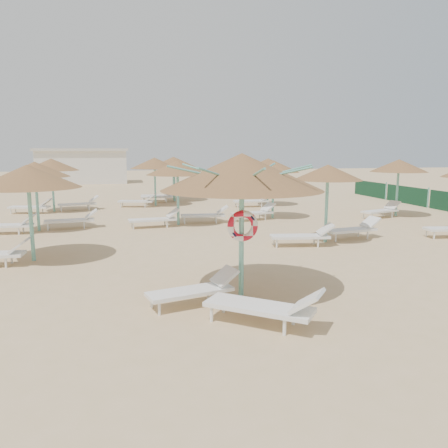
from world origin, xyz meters
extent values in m
plane|color=tan|center=(0.00, 0.00, 0.00)|extent=(120.00, 120.00, 0.00)
cylinder|color=#6AB9A9|center=(0.34, 0.21, 1.28)|extent=(0.11, 0.11, 2.55)
cone|color=olive|center=(0.34, 0.21, 2.67)|extent=(3.40, 3.40, 0.77)
cylinder|color=#6AB9A9|center=(0.34, 0.21, 2.40)|extent=(0.20, 0.20, 0.12)
cylinder|color=#6AB9A9|center=(1.12, 0.21, 2.62)|extent=(1.54, 0.04, 0.39)
cylinder|color=#6AB9A9|center=(0.89, 0.76, 2.62)|extent=(1.12, 1.12, 0.39)
cylinder|color=#6AB9A9|center=(0.34, 0.99, 2.62)|extent=(0.04, 1.54, 0.39)
cylinder|color=#6AB9A9|center=(-0.21, 0.76, 2.62)|extent=(1.12, 1.12, 0.39)
cylinder|color=#6AB9A9|center=(-0.44, 0.21, 2.62)|extent=(1.54, 0.04, 0.39)
cylinder|color=#6AB9A9|center=(-0.21, -0.35, 2.62)|extent=(1.12, 1.12, 0.39)
cylinder|color=#6AB9A9|center=(0.34, -0.58, 2.62)|extent=(0.04, 1.54, 0.39)
cylinder|color=#6AB9A9|center=(0.89, -0.35, 2.62)|extent=(1.12, 1.12, 0.39)
torus|color=red|center=(0.34, 0.11, 1.54)|extent=(0.67, 0.15, 0.67)
cylinder|color=white|center=(-1.49, -0.62, 0.13)|extent=(0.06, 0.06, 0.26)
cylinder|color=white|center=(-1.60, -0.17, 0.13)|extent=(0.06, 0.06, 0.26)
cylinder|color=white|center=(-0.29, -0.30, 0.13)|extent=(0.06, 0.06, 0.26)
cylinder|color=white|center=(-0.40, 0.14, 0.13)|extent=(0.06, 0.06, 0.26)
cube|color=white|center=(-0.83, -0.21, 0.29)|extent=(1.83, 0.99, 0.07)
cube|color=white|center=(-0.08, -0.01, 0.51)|extent=(0.57, 0.65, 0.33)
cylinder|color=white|center=(-0.57, -1.14, 0.14)|extent=(0.06, 0.06, 0.29)
cylinder|color=white|center=(-0.26, -0.73, 0.14)|extent=(0.06, 0.06, 0.29)
cylinder|color=white|center=(0.52, -1.99, 0.14)|extent=(0.06, 0.06, 0.29)
cylinder|color=white|center=(0.84, -1.59, 0.14)|extent=(0.06, 0.06, 0.29)
cube|color=white|center=(0.23, -1.44, 0.33)|extent=(1.94, 1.71, 0.08)
cube|color=white|center=(0.92, -1.98, 0.58)|extent=(0.77, 0.80, 0.38)
cylinder|color=#6AB9A9|center=(-4.67, 4.36, 1.15)|extent=(0.11, 0.11, 2.30)
cone|color=olive|center=(-4.67, 4.36, 2.40)|extent=(2.86, 2.86, 0.64)
cylinder|color=#6AB9A9|center=(-4.67, 4.36, 2.15)|extent=(0.20, 0.20, 0.12)
cylinder|color=white|center=(-5.23, 3.68, 0.14)|extent=(0.06, 0.06, 0.28)
cylinder|color=white|center=(-5.21, 4.18, 0.14)|extent=(0.06, 0.06, 0.28)
cube|color=white|center=(-4.92, 3.91, 0.56)|extent=(0.52, 0.62, 0.36)
cylinder|color=#6AB9A9|center=(-5.41, 9.27, 1.15)|extent=(0.11, 0.11, 2.30)
cone|color=olive|center=(-5.41, 9.27, 2.39)|extent=(2.57, 2.57, 0.58)
cylinder|color=#6AB9A9|center=(-5.41, 9.27, 2.15)|extent=(0.20, 0.20, 0.12)
cylinder|color=white|center=(-5.99, 8.57, 0.14)|extent=(0.06, 0.06, 0.28)
cylinder|color=white|center=(-5.94, 9.07, 0.14)|extent=(0.06, 0.06, 0.28)
cube|color=white|center=(-6.51, 8.87, 0.32)|extent=(1.95, 0.79, 0.08)
cube|color=white|center=(-5.66, 8.79, 0.56)|extent=(0.54, 0.64, 0.36)
cylinder|color=white|center=(-5.08, 9.24, 0.14)|extent=(0.06, 0.06, 0.28)
cylinder|color=white|center=(-5.13, 9.74, 0.14)|extent=(0.06, 0.06, 0.28)
cylinder|color=white|center=(-3.74, 9.37, 0.14)|extent=(0.06, 0.06, 0.28)
cylinder|color=white|center=(-3.79, 9.87, 0.14)|extent=(0.06, 0.06, 0.28)
cube|color=white|center=(-4.31, 9.57, 0.32)|extent=(1.95, 0.79, 0.08)
cube|color=white|center=(-3.46, 9.65, 0.56)|extent=(0.54, 0.64, 0.36)
cylinder|color=#6AB9A9|center=(-5.68, 14.80, 1.15)|extent=(0.11, 0.11, 2.30)
cone|color=olive|center=(-5.68, 14.80, 2.39)|extent=(2.68, 2.68, 0.60)
cylinder|color=#6AB9A9|center=(-5.68, 14.80, 2.15)|extent=(0.20, 0.20, 0.12)
cylinder|color=white|center=(-7.62, 14.31, 0.14)|extent=(0.06, 0.06, 0.28)
cylinder|color=white|center=(-7.52, 14.80, 0.14)|extent=(0.06, 0.06, 0.28)
cylinder|color=white|center=(-6.29, 14.05, 0.14)|extent=(0.06, 0.06, 0.28)
cylinder|color=white|center=(-6.19, 14.54, 0.14)|extent=(0.06, 0.06, 0.28)
cube|color=white|center=(-6.78, 14.40, 0.32)|extent=(1.98, 0.98, 0.08)
cube|color=white|center=(-5.95, 14.23, 0.56)|extent=(0.59, 0.68, 0.36)
cylinder|color=white|center=(-5.32, 14.70, 0.14)|extent=(0.06, 0.06, 0.28)
cylinder|color=white|center=(-5.42, 15.19, 0.14)|extent=(0.06, 0.06, 0.28)
cylinder|color=white|center=(-3.99, 14.97, 0.14)|extent=(0.06, 0.06, 0.28)
cylinder|color=white|center=(-4.09, 15.46, 0.14)|extent=(0.06, 0.06, 0.28)
cube|color=white|center=(-4.58, 15.10, 0.32)|extent=(1.98, 0.98, 0.08)
cube|color=white|center=(-3.75, 15.27, 0.56)|extent=(0.59, 0.68, 0.36)
cylinder|color=#6AB9A9|center=(0.05, 9.48, 1.15)|extent=(0.11, 0.11, 2.30)
cone|color=olive|center=(0.05, 9.48, 2.39)|extent=(2.58, 2.58, 0.58)
cylinder|color=#6AB9A9|center=(0.05, 9.48, 2.15)|extent=(0.20, 0.20, 0.12)
cylinder|color=white|center=(-1.82, 8.75, 0.14)|extent=(0.06, 0.06, 0.28)
cylinder|color=white|center=(-1.87, 9.25, 0.14)|extent=(0.06, 0.06, 0.28)
cylinder|color=white|center=(-0.48, 8.89, 0.14)|extent=(0.06, 0.06, 0.28)
cylinder|color=white|center=(-0.53, 9.39, 0.14)|extent=(0.06, 0.06, 0.28)
cube|color=white|center=(-1.05, 9.08, 0.32)|extent=(1.95, 0.82, 0.08)
cube|color=white|center=(-0.21, 9.17, 0.56)|extent=(0.55, 0.65, 0.36)
cylinder|color=white|center=(0.33, 9.62, 0.14)|extent=(0.06, 0.06, 0.28)
cylinder|color=white|center=(0.38, 10.12, 0.14)|extent=(0.06, 0.06, 0.28)
cylinder|color=white|center=(1.67, 9.48, 0.14)|extent=(0.06, 0.06, 0.28)
cylinder|color=white|center=(1.72, 9.97, 0.14)|extent=(0.06, 0.06, 0.28)
cube|color=white|center=(1.15, 9.78, 0.32)|extent=(1.95, 0.82, 0.08)
cube|color=white|center=(1.99, 9.69, 0.56)|extent=(0.55, 0.65, 0.36)
cylinder|color=#6AB9A9|center=(-0.47, 16.18, 1.15)|extent=(0.11, 0.11, 2.30)
cone|color=olive|center=(-0.47, 16.18, 2.39)|extent=(2.70, 2.70, 0.61)
cylinder|color=#6AB9A9|center=(-0.47, 16.18, 2.15)|extent=(0.20, 0.20, 0.12)
cylinder|color=white|center=(-2.40, 15.72, 0.14)|extent=(0.06, 0.06, 0.28)
cylinder|color=white|center=(-2.29, 16.21, 0.14)|extent=(0.06, 0.06, 0.28)
cylinder|color=white|center=(-1.09, 15.41, 0.14)|extent=(0.06, 0.06, 0.28)
cylinder|color=white|center=(-0.97, 15.89, 0.14)|extent=(0.06, 0.06, 0.28)
cube|color=white|center=(-1.57, 15.78, 0.32)|extent=(1.99, 1.05, 0.08)
cube|color=white|center=(-0.74, 15.58, 0.56)|extent=(0.61, 0.70, 0.36)
cylinder|color=#6AB9A9|center=(4.55, 4.92, 1.15)|extent=(0.11, 0.11, 2.30)
cone|color=olive|center=(4.55, 4.92, 2.38)|extent=(2.29, 2.29, 0.52)
cylinder|color=#6AB9A9|center=(4.55, 4.92, 2.15)|extent=(0.20, 0.20, 0.12)
cylinder|color=white|center=(2.62, 4.40, 0.14)|extent=(0.06, 0.06, 0.28)
cylinder|color=white|center=(2.70, 4.89, 0.14)|extent=(0.06, 0.06, 0.28)
cylinder|color=white|center=(3.96, 4.18, 0.14)|extent=(0.06, 0.06, 0.28)
cylinder|color=white|center=(4.04, 4.68, 0.14)|extent=(0.06, 0.06, 0.28)
cube|color=white|center=(3.45, 4.52, 0.32)|extent=(1.97, 0.91, 0.08)
cube|color=white|center=(4.29, 4.38, 0.56)|extent=(0.57, 0.67, 0.36)
cylinder|color=white|center=(4.90, 4.84, 0.14)|extent=(0.06, 0.06, 0.28)
cylinder|color=white|center=(4.82, 5.34, 0.14)|extent=(0.06, 0.06, 0.28)
cylinder|color=white|center=(6.24, 5.06, 0.14)|extent=(0.06, 0.06, 0.28)
cylinder|color=white|center=(6.16, 5.55, 0.14)|extent=(0.06, 0.06, 0.28)
cube|color=white|center=(5.65, 5.22, 0.32)|extent=(1.97, 0.91, 0.08)
cube|color=white|center=(6.49, 5.35, 0.56)|extent=(0.57, 0.67, 0.36)
cylinder|color=#6AB9A9|center=(4.51, 10.35, 1.15)|extent=(0.11, 0.11, 2.30)
cone|color=olive|center=(4.51, 10.35, 2.38)|extent=(2.38, 2.38, 0.53)
cylinder|color=#6AB9A9|center=(4.51, 10.35, 2.15)|extent=(0.20, 0.20, 0.12)
cylinder|color=white|center=(2.70, 9.50, 0.14)|extent=(0.06, 0.06, 0.28)
cylinder|color=white|center=(2.57, 9.98, 0.14)|extent=(0.06, 0.06, 0.28)
cylinder|color=white|center=(4.00, 9.86, 0.14)|extent=(0.06, 0.06, 0.28)
cylinder|color=white|center=(3.87, 10.34, 0.14)|extent=(0.06, 0.06, 0.28)
cube|color=white|center=(3.41, 9.95, 0.32)|extent=(2.00, 1.11, 0.08)
cube|color=white|center=(4.22, 10.18, 0.56)|extent=(0.63, 0.71, 0.36)
cylinder|color=#6AB9A9|center=(5.74, 14.88, 1.15)|extent=(0.11, 0.11, 2.30)
cone|color=olive|center=(5.74, 14.88, 2.38)|extent=(2.38, 2.38, 0.54)
cylinder|color=#6AB9A9|center=(5.74, 14.88, 2.15)|extent=(0.20, 0.20, 0.12)
cylinder|color=white|center=(3.84, 14.23, 0.14)|extent=(0.06, 0.06, 0.28)
cylinder|color=white|center=(3.84, 14.73, 0.14)|extent=(0.06, 0.06, 0.28)
cylinder|color=white|center=(5.19, 14.23, 0.14)|extent=(0.06, 0.06, 0.28)
cylinder|color=white|center=(5.19, 14.73, 0.14)|extent=(0.06, 0.06, 0.28)
cube|color=white|center=(4.64, 14.48, 0.32)|extent=(1.90, 0.62, 0.08)
cube|color=white|center=(5.49, 14.48, 0.56)|extent=(0.49, 0.60, 0.36)
cylinder|color=white|center=(8.51, 4.51, 0.14)|extent=(0.06, 0.06, 0.28)
cylinder|color=white|center=(8.57, 5.01, 0.14)|extent=(0.06, 0.06, 0.28)
cylinder|color=#6AB9A9|center=(10.47, 9.74, 1.15)|extent=(0.11, 0.11, 2.30)
cone|color=olive|center=(10.47, 9.74, 2.39)|extent=(2.61, 2.61, 0.59)
cylinder|color=#6AB9A9|center=(10.47, 9.74, 2.15)|extent=(0.20, 0.20, 0.12)
cylinder|color=white|center=(8.69, 8.84, 0.14)|extent=(0.06, 0.06, 0.28)
cylinder|color=white|center=(8.54, 9.32, 0.14)|extent=(0.06, 0.06, 0.28)
cylinder|color=white|center=(9.97, 9.27, 0.14)|extent=(0.06, 0.06, 0.28)
cylinder|color=white|center=(9.82, 9.75, 0.14)|extent=(0.06, 0.06, 0.28)
cube|color=white|center=(9.37, 9.34, 0.32)|extent=(2.00, 1.19, 0.08)
cube|color=white|center=(10.18, 9.60, 0.56)|extent=(0.65, 0.72, 0.36)
cylinder|color=#6AB9A9|center=(0.86, 18.97, 1.15)|extent=(0.11, 0.11, 2.30)
cone|color=olive|center=(0.86, 18.97, 2.39)|extent=(2.63, 2.63, 0.59)
cylinder|color=#6AB9A9|center=(0.86, 18.97, 2.15)|extent=(0.20, 0.20, 0.12)
cylinder|color=white|center=(-1.07, 18.46, 0.14)|extent=(0.06, 0.06, 0.28)
cylinder|color=white|center=(-0.99, 18.95, 0.14)|extent=(0.06, 0.06, 0.28)
cylinder|color=white|center=(0.26, 18.23, 0.14)|extent=(0.06, 0.06, 0.28)
cylinder|color=white|center=(0.34, 18.72, 0.14)|extent=(0.06, 0.06, 0.28)
cube|color=white|center=(-0.24, 18.57, 0.32)|extent=(1.98, 0.93, 0.08)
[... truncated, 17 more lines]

